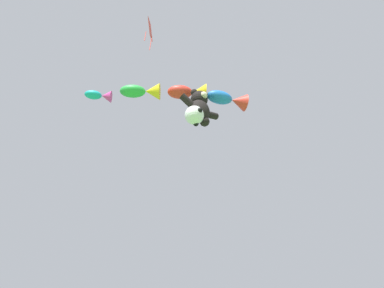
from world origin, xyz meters
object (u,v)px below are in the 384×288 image
object	(u,v)px
fish_kite_cobalt	(229,99)
fish_kite_teal	(100,96)
teddy_bear_kite	(200,107)
soccer_ball_kite	(195,115)
fish_kite_emerald	(143,91)
diamond_kite	(150,31)
fish_kite_crimson	(190,92)

from	to	relation	value
fish_kite_cobalt	fish_kite_teal	world-z (taller)	fish_kite_cobalt
fish_kite_cobalt	teddy_bear_kite	bearing A→B (deg)	157.48
soccer_ball_kite	fish_kite_teal	bearing A→B (deg)	141.02
fish_kite_cobalt	fish_kite_teal	xyz separation A→B (m)	(-6.23, 3.84, -0.48)
teddy_bear_kite	fish_kite_teal	bearing A→B (deg)	145.40
soccer_ball_kite	fish_kite_emerald	xyz separation A→B (m)	(-2.17, 2.05, 2.68)
soccer_ball_kite	fish_kite_cobalt	xyz separation A→B (m)	(2.14, -0.53, 2.55)
fish_kite_emerald	fish_kite_teal	bearing A→B (deg)	146.75
teddy_bear_kite	fish_kite_teal	xyz separation A→B (m)	(-4.56, 3.15, 0.84)
diamond_kite	teddy_bear_kite	bearing A→B (deg)	9.33
teddy_bear_kite	fish_kite_emerald	world-z (taller)	fish_kite_emerald
fish_kite_cobalt	fish_kite_crimson	distance (m)	2.35
teddy_bear_kite	fish_kite_emerald	bearing A→B (deg)	144.43
fish_kite_cobalt	fish_kite_teal	distance (m)	7.33
fish_kite_cobalt	fish_kite_crimson	bearing A→B (deg)	148.94
diamond_kite	fish_kite_crimson	bearing A→B (deg)	17.79
fish_kite_crimson	fish_kite_teal	world-z (taller)	fish_kite_crimson
fish_kite_teal	diamond_kite	bearing A→B (deg)	-79.48
fish_kite_emerald	diamond_kite	distance (m)	3.35
fish_kite_cobalt	fish_kite_emerald	world-z (taller)	fish_kite_emerald
teddy_bear_kite	soccer_ball_kite	distance (m)	1.33
fish_kite_teal	diamond_kite	xyz separation A→B (m)	(0.70, -3.78, 2.45)
teddy_bear_kite	fish_kite_crimson	world-z (taller)	fish_kite_crimson
fish_kite_teal	diamond_kite	distance (m)	4.56
soccer_ball_kite	fish_kite_emerald	distance (m)	4.01
teddy_bear_kite	fish_kite_teal	size ratio (longest dim) A/B	1.63
fish_kite_emerald	fish_kite_teal	xyz separation A→B (m)	(-1.93, 1.26, -0.60)
teddy_bear_kite	diamond_kite	distance (m)	5.11
fish_kite_teal	fish_kite_emerald	bearing A→B (deg)	-33.25
fish_kite_cobalt	fish_kite_emerald	size ratio (longest dim) A/B	1.06
teddy_bear_kite	diamond_kite	size ratio (longest dim) A/B	0.82
fish_kite_cobalt	fish_kite_emerald	xyz separation A→B (m)	(-4.30, 2.58, 0.13)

